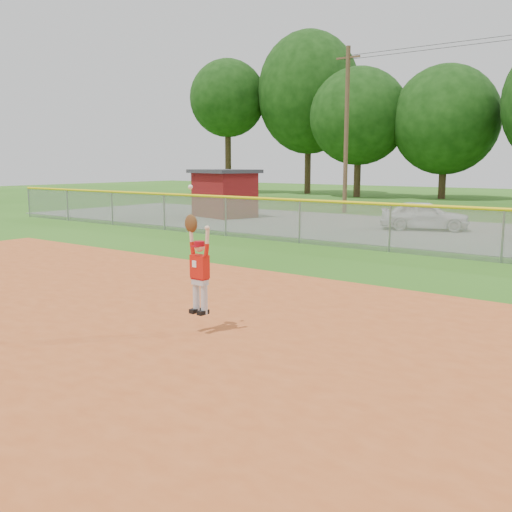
{
  "coord_description": "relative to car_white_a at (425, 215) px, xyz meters",
  "views": [
    {
      "loc": [
        7.26,
        -6.64,
        2.75
      ],
      "look_at": [
        1.17,
        1.48,
        1.1
      ],
      "focal_mm": 40.0,
      "sensor_mm": 36.0,
      "label": 1
    }
  ],
  "objects": [
    {
      "name": "ground",
      "position": [
        1.27,
        -16.37,
        -0.63
      ],
      "size": [
        120.0,
        120.0,
        0.0
      ],
      "primitive_type": "plane",
      "color": "#2B5E15",
      "rests_on": "ground"
    },
    {
      "name": "parking_strip",
      "position": [
        1.27,
        -0.37,
        -0.62
      ],
      "size": [
        44.0,
        10.0,
        0.03
      ],
      "primitive_type": "cube",
      "color": "slate",
      "rests_on": "ground"
    },
    {
      "name": "car_white_a",
      "position": [
        0.0,
        0.0,
        0.0
      ],
      "size": [
        3.83,
        2.61,
        1.21
      ],
      "primitive_type": "imported",
      "rotation": [
        0.0,
        0.0,
        1.94
      ],
      "color": "white",
      "rests_on": "parking_strip"
    },
    {
      "name": "utility_shed",
      "position": [
        -10.41,
        -0.47,
        0.61
      ],
      "size": [
        3.8,
        3.29,
        2.45
      ],
      "color": "#5F0D0D",
      "rests_on": "ground"
    },
    {
      "name": "outfield_fence",
      "position": [
        1.27,
        -6.37,
        0.25
      ],
      "size": [
        40.06,
        0.1,
        1.55
      ],
      "color": "gray",
      "rests_on": "ground"
    },
    {
      "name": "ballplayer",
      "position": [
        2.41,
        -16.39,
        0.51
      ],
      "size": [
        0.52,
        0.23,
        2.06
      ],
      "color": "silver",
      "rests_on": "ground"
    }
  ]
}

